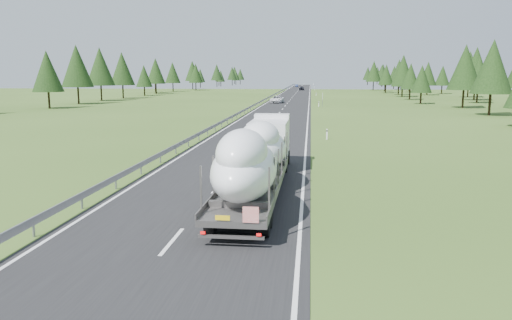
# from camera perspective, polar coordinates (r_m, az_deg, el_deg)

# --- Properties ---
(ground) EXTENTS (400.00, 400.00, 0.00)m
(ground) POSITION_cam_1_polar(r_m,az_deg,el_deg) (18.60, -9.57, -9.21)
(ground) COLOR #35511B
(ground) RESTS_ON ground
(road_surface) EXTENTS (10.00, 400.00, 0.02)m
(road_surface) POSITION_cam_1_polar(r_m,az_deg,el_deg) (117.17, 3.82, 6.74)
(road_surface) COLOR black
(road_surface) RESTS_ON ground
(guardrail) EXTENTS (0.10, 400.00, 0.76)m
(guardrail) POSITION_cam_1_polar(r_m,az_deg,el_deg) (117.42, 1.22, 7.06)
(guardrail) COLOR slate
(guardrail) RESTS_ON ground
(marker_posts) EXTENTS (0.13, 350.08, 1.00)m
(marker_posts) POSITION_cam_1_polar(r_m,az_deg,el_deg) (172.01, 6.80, 7.81)
(marker_posts) COLOR silver
(marker_posts) RESTS_ON ground
(highway_sign) EXTENTS (0.08, 0.90, 2.60)m
(highway_sign) POSITION_cam_1_polar(r_m,az_deg,el_deg) (97.03, 7.61, 7.14)
(highway_sign) COLOR slate
(highway_sign) RESTS_ON ground
(tree_line_right) EXTENTS (27.93, 354.61, 12.62)m
(tree_line_right) POSITION_cam_1_polar(r_m,az_deg,el_deg) (142.85, 20.54, 9.56)
(tree_line_right) COLOR black
(tree_line_right) RESTS_ON ground
(tree_line_left) EXTENTS (13.94, 354.63, 12.35)m
(tree_line_left) POSITION_cam_1_polar(r_m,az_deg,el_deg) (166.84, -11.18, 9.86)
(tree_line_left) COLOR black
(tree_line_left) RESTS_ON ground
(boat_truck) EXTENTS (2.73, 18.12, 3.91)m
(boat_truck) POSITION_cam_1_polar(r_m,az_deg,el_deg) (25.11, 0.18, 0.75)
(boat_truck) COLOR silver
(boat_truck) RESTS_ON ground
(distant_van) EXTENTS (2.97, 5.69, 1.53)m
(distant_van) POSITION_cam_1_polar(r_m,az_deg,el_deg) (108.97, 2.42, 6.93)
(distant_van) COLOR silver
(distant_van) RESTS_ON ground
(distant_car_dark) EXTENTS (2.20, 4.82, 1.60)m
(distant_car_dark) POSITION_cam_1_polar(r_m,az_deg,el_deg) (201.62, 5.23, 8.17)
(distant_car_dark) COLOR black
(distant_car_dark) RESTS_ON ground
(distant_car_blue) EXTENTS (1.53, 3.99, 1.30)m
(distant_car_blue) POSITION_cam_1_polar(r_m,az_deg,el_deg) (257.00, 4.67, 8.47)
(distant_car_blue) COLOR #1B274D
(distant_car_blue) RESTS_ON ground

